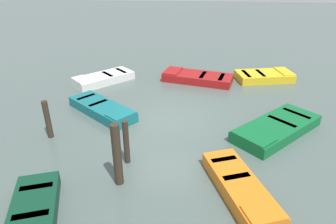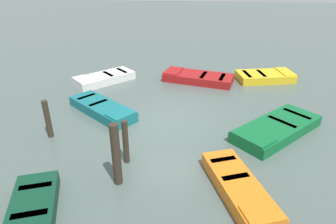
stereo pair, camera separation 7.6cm
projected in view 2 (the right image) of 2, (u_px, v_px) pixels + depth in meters
name	position (u px, v px, depth m)	size (l,w,h in m)	color
ground_plane	(168.00, 120.00, 11.96)	(80.00, 80.00, 0.00)	#4C5B56
rowboat_teal	(103.00, 109.00, 12.39)	(2.93, 3.28, 0.46)	#14666B
rowboat_orange	(239.00, 188.00, 8.06)	(3.17, 1.99, 0.46)	orange
rowboat_red	(198.00, 77.00, 15.70)	(2.21, 3.76, 0.46)	maroon
rowboat_green	(276.00, 128.00, 10.91)	(3.64, 3.64, 0.46)	#0F602D
rowboat_white	(104.00, 78.00, 15.61)	(3.06, 3.03, 0.46)	silver
rowboat_yellow	(265.00, 76.00, 15.87)	(2.04, 3.09, 0.46)	gold
mooring_piling_mid_left	(116.00, 155.00, 8.16)	(0.25, 0.25, 1.90)	#33281E
mooring_piling_mid_right	(126.00, 142.00, 9.15)	(0.18, 0.18, 1.46)	#33281E
mooring_piling_far_left	(48.00, 119.00, 10.52)	(0.20, 0.20, 1.41)	#33281E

